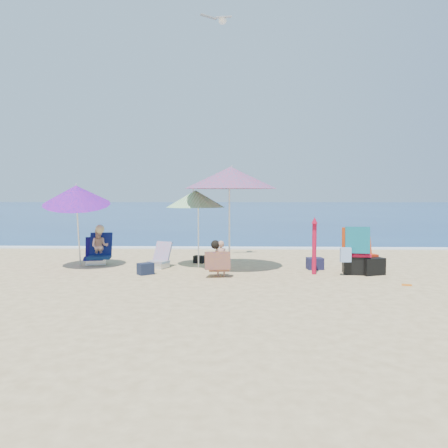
{
  "coord_description": "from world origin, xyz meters",
  "views": [
    {
      "loc": [
        0.02,
        -9.83,
        1.84
      ],
      "look_at": [
        -0.3,
        1.0,
        1.1
      ],
      "focal_mm": 36.15,
      "sensor_mm": 36.0,
      "label": 1
    }
  ],
  "objects_px": {
    "camp_chair_right": "(356,257)",
    "person_center": "(219,259)",
    "furled_umbrella": "(314,243)",
    "person_left": "(100,246)",
    "umbrella_turquoise": "(231,178)",
    "seagull": "(222,20)",
    "camp_chair_left": "(368,261)",
    "chair_navy": "(95,257)",
    "umbrella_striped": "(196,199)",
    "chair_rainbow": "(159,261)",
    "umbrella_blue": "(76,195)"
  },
  "relations": [
    {
      "from": "person_left",
      "to": "seagull",
      "type": "height_order",
      "value": "seagull"
    },
    {
      "from": "person_center",
      "to": "camp_chair_right",
      "type": "bearing_deg",
      "value": 9.23
    },
    {
      "from": "seagull",
      "to": "furled_umbrella",
      "type": "bearing_deg",
      "value": -30.76
    },
    {
      "from": "umbrella_blue",
      "to": "person_center",
      "type": "height_order",
      "value": "umbrella_blue"
    },
    {
      "from": "umbrella_striped",
      "to": "chair_rainbow",
      "type": "height_order",
      "value": "umbrella_striped"
    },
    {
      "from": "camp_chair_right",
      "to": "furled_umbrella",
      "type": "bearing_deg",
      "value": -174.91
    },
    {
      "from": "umbrella_striped",
      "to": "chair_rainbow",
      "type": "xyz_separation_m",
      "value": [
        -0.91,
        -0.09,
        -1.54
      ]
    },
    {
      "from": "furled_umbrella",
      "to": "seagull",
      "type": "relative_size",
      "value": 1.66
    },
    {
      "from": "umbrella_striped",
      "to": "chair_rainbow",
      "type": "relative_size",
      "value": 2.78
    },
    {
      "from": "camp_chair_left",
      "to": "person_left",
      "type": "bearing_deg",
      "value": 169.82
    },
    {
      "from": "camp_chair_right",
      "to": "umbrella_striped",
      "type": "bearing_deg",
      "value": 167.58
    },
    {
      "from": "furled_umbrella",
      "to": "person_left",
      "type": "xyz_separation_m",
      "value": [
        -5.31,
        1.29,
        -0.25
      ]
    },
    {
      "from": "umbrella_striped",
      "to": "umbrella_blue",
      "type": "distance_m",
      "value": 2.89
    },
    {
      "from": "chair_navy",
      "to": "camp_chair_left",
      "type": "xyz_separation_m",
      "value": [
        6.68,
        -1.2,
        0.1
      ]
    },
    {
      "from": "camp_chair_right",
      "to": "person_center",
      "type": "relative_size",
      "value": 1.35
    },
    {
      "from": "chair_rainbow",
      "to": "seagull",
      "type": "xyz_separation_m",
      "value": [
        1.54,
        0.46,
        5.96
      ]
    },
    {
      "from": "umbrella_striped",
      "to": "camp_chair_left",
      "type": "distance_m",
      "value": 4.34
    },
    {
      "from": "camp_chair_right",
      "to": "camp_chair_left",
      "type": "bearing_deg",
      "value": 5.88
    },
    {
      "from": "camp_chair_left",
      "to": "umbrella_turquoise",
      "type": "bearing_deg",
      "value": 173.93
    },
    {
      "from": "chair_navy",
      "to": "person_left",
      "type": "distance_m",
      "value": 0.32
    },
    {
      "from": "camp_chair_left",
      "to": "person_center",
      "type": "bearing_deg",
      "value": -171.05
    },
    {
      "from": "furled_umbrella",
      "to": "chair_rainbow",
      "type": "distance_m",
      "value": 3.82
    },
    {
      "from": "umbrella_striped",
      "to": "furled_umbrella",
      "type": "bearing_deg",
      "value": -18.11
    },
    {
      "from": "chair_navy",
      "to": "person_left",
      "type": "height_order",
      "value": "person_left"
    },
    {
      "from": "chair_rainbow",
      "to": "camp_chair_right",
      "type": "bearing_deg",
      "value": -8.96
    },
    {
      "from": "umbrella_turquoise",
      "to": "camp_chair_right",
      "type": "distance_m",
      "value": 3.41
    },
    {
      "from": "camp_chair_right",
      "to": "person_center",
      "type": "xyz_separation_m",
      "value": [
        -3.11,
        -0.5,
        -0.0
      ]
    },
    {
      "from": "furled_umbrella",
      "to": "chair_navy",
      "type": "height_order",
      "value": "furled_umbrella"
    },
    {
      "from": "umbrella_turquoise",
      "to": "chair_navy",
      "type": "relative_size",
      "value": 3.34
    },
    {
      "from": "umbrella_turquoise",
      "to": "camp_chair_right",
      "type": "xyz_separation_m",
      "value": [
        2.87,
        -0.36,
        -1.81
      ]
    },
    {
      "from": "umbrella_striped",
      "to": "umbrella_blue",
      "type": "xyz_separation_m",
      "value": [
        -2.87,
        -0.29,
        0.1
      ]
    },
    {
      "from": "chair_navy",
      "to": "chair_rainbow",
      "type": "relative_size",
      "value": 1.13
    },
    {
      "from": "person_left",
      "to": "person_center",
      "type": "bearing_deg",
      "value": -28.41
    },
    {
      "from": "furled_umbrella",
      "to": "umbrella_striped",
      "type": "bearing_deg",
      "value": 161.89
    },
    {
      "from": "furled_umbrella",
      "to": "person_center",
      "type": "xyz_separation_m",
      "value": [
        -2.15,
        -0.42,
        -0.32
      ]
    },
    {
      "from": "umbrella_turquoise",
      "to": "person_center",
      "type": "distance_m",
      "value": 2.02
    },
    {
      "from": "umbrella_blue",
      "to": "seagull",
      "type": "relative_size",
      "value": 2.79
    },
    {
      "from": "umbrella_turquoise",
      "to": "umbrella_blue",
      "type": "bearing_deg",
      "value": 177.46
    },
    {
      "from": "furled_umbrella",
      "to": "camp_chair_left",
      "type": "distance_m",
      "value": 1.32
    },
    {
      "from": "umbrella_striped",
      "to": "camp_chair_left",
      "type": "relative_size",
      "value": 2.06
    },
    {
      "from": "camp_chair_left",
      "to": "seagull",
      "type": "height_order",
      "value": "seagull"
    },
    {
      "from": "umbrella_striped",
      "to": "furled_umbrella",
      "type": "relative_size",
      "value": 1.49
    },
    {
      "from": "camp_chair_left",
      "to": "camp_chair_right",
      "type": "relative_size",
      "value": 0.86
    },
    {
      "from": "chair_navy",
      "to": "umbrella_turquoise",
      "type": "bearing_deg",
      "value": -13.74
    },
    {
      "from": "person_left",
      "to": "seagull",
      "type": "xyz_separation_m",
      "value": [
        3.17,
        -0.02,
        5.66
      ]
    },
    {
      "from": "umbrella_turquoise",
      "to": "umbrella_blue",
      "type": "relative_size",
      "value": 1.2
    },
    {
      "from": "chair_navy",
      "to": "chair_rainbow",
      "type": "height_order",
      "value": "chair_navy"
    },
    {
      "from": "umbrella_blue",
      "to": "camp_chair_right",
      "type": "bearing_deg",
      "value": -4.59
    },
    {
      "from": "umbrella_turquoise",
      "to": "camp_chair_left",
      "type": "distance_m",
      "value": 3.71
    },
    {
      "from": "chair_navy",
      "to": "person_center",
      "type": "relative_size",
      "value": 0.97
    }
  ]
}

